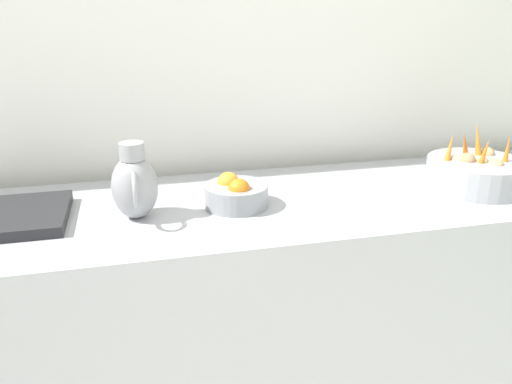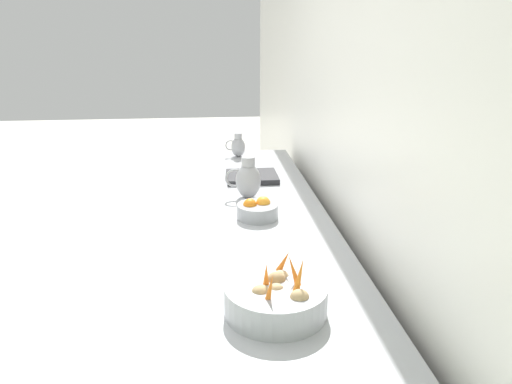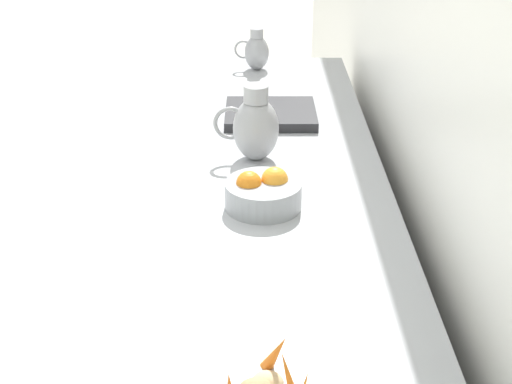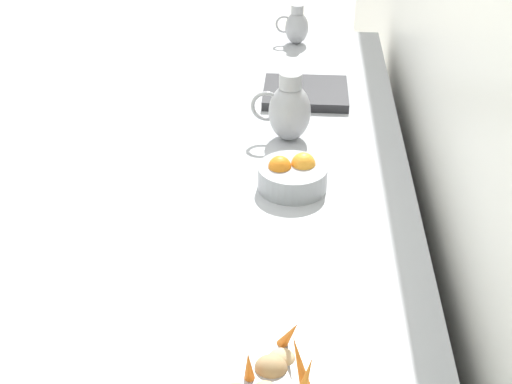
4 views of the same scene
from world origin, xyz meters
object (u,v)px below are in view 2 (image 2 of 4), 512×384
at_px(vegetable_colander, 276,298).
at_px(metal_pitcher_short, 238,146).
at_px(orange_bowl, 257,210).
at_px(metal_pitcher_tall, 248,179).

height_order(vegetable_colander, metal_pitcher_short, vegetable_colander).
distance_m(orange_bowl, metal_pitcher_short, 1.33).
relative_size(orange_bowl, metal_pitcher_short, 1.18).
xyz_separation_m(metal_pitcher_tall, metal_pitcher_short, (-0.00, -0.99, -0.03)).
distance_m(orange_bowl, metal_pitcher_tall, 0.34).
bearing_deg(vegetable_colander, metal_pitcher_short, -90.23).
relative_size(metal_pitcher_tall, metal_pitcher_short, 1.35).
distance_m(metal_pitcher_tall, metal_pitcher_short, 0.99).
bearing_deg(metal_pitcher_short, orange_bowl, 90.80).
bearing_deg(orange_bowl, vegetable_colander, 88.29).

